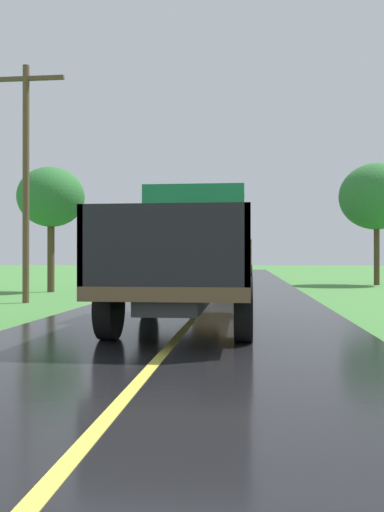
{
  "coord_description": "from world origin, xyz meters",
  "views": [
    {
      "loc": [
        1.11,
        0.85,
        1.36
      ],
      "look_at": [
        0.02,
        11.46,
        1.4
      ],
      "focal_mm": 37.29,
      "sensor_mm": 36.0,
      "label": 1
    }
  ],
  "objects": [
    {
      "name": "roadside_tree_far_left",
      "position": [
        7.61,
        28.32,
        4.45
      ],
      "size": [
        3.71,
        3.71,
        6.13
      ],
      "color": "#4C3823",
      "rests_on": "ground"
    },
    {
      "name": "utility_pole_roadside",
      "position": [
        -5.54,
        16.32,
        3.94
      ],
      "size": [
        2.36,
        0.2,
        7.2
      ],
      "color": "brown",
      "rests_on": "ground"
    },
    {
      "name": "banana_truck_far",
      "position": [
        0.14,
        25.02,
        1.47
      ],
      "size": [
        2.38,
        5.81,
        2.8
      ],
      "color": "#2D2D30",
      "rests_on": "road_surface"
    },
    {
      "name": "roadside_tree_near_left",
      "position": [
        -6.68,
        21.39,
        3.77
      ],
      "size": [
        2.66,
        2.66,
        5.0
      ],
      "color": "#4C3823",
      "rests_on": "ground"
    },
    {
      "name": "banana_truck_near",
      "position": [
        0.03,
        11.52,
        1.48
      ],
      "size": [
        2.38,
        5.82,
        2.8
      ],
      "color": "#2D2D30",
      "rests_on": "road_surface"
    }
  ]
}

